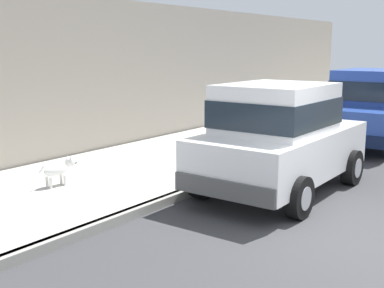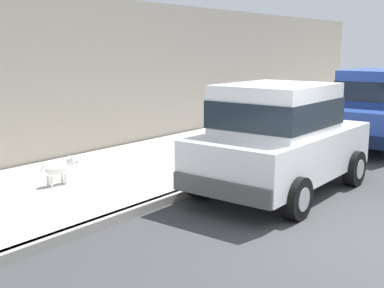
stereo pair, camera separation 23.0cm
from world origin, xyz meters
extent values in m
plane|color=#38383A|center=(0.00, 0.00, 0.00)|extent=(80.00, 80.00, 0.00)
cube|color=gray|center=(-3.20, 0.00, 0.07)|extent=(0.16, 64.00, 0.14)
cube|color=#B7B5AD|center=(-5.00, 0.00, 0.07)|extent=(3.60, 64.00, 0.14)
cube|color=white|center=(-2.10, 1.45, 0.70)|extent=(1.75, 3.71, 0.76)
cube|color=white|center=(-2.10, 1.20, 1.48)|extent=(1.53, 1.91, 0.80)
cube|color=#19232D|center=(-2.10, 1.20, 1.42)|extent=(1.56, 1.95, 0.44)
cube|color=#505050|center=(-2.12, 3.25, 0.46)|extent=(1.69, 0.21, 0.28)
cube|color=#505050|center=(-2.08, -0.35, 0.46)|extent=(1.69, 0.21, 0.28)
cylinder|color=black|center=(-2.97, 2.59, 0.32)|extent=(0.23, 0.64, 0.64)
cylinder|color=#9E9EA3|center=(-2.97, 2.59, 0.32)|extent=(0.24, 0.35, 0.35)
cylinder|color=black|center=(-1.25, 2.60, 0.32)|extent=(0.23, 0.64, 0.64)
cylinder|color=#9E9EA3|center=(-1.25, 2.60, 0.32)|extent=(0.24, 0.35, 0.35)
cylinder|color=black|center=(-2.95, 0.29, 0.32)|extent=(0.23, 0.64, 0.64)
cylinder|color=#9E9EA3|center=(-2.95, 0.29, 0.32)|extent=(0.24, 0.35, 0.35)
cylinder|color=black|center=(-1.23, 0.31, 0.32)|extent=(0.23, 0.64, 0.64)
cylinder|color=#9E9EA3|center=(-1.23, 0.31, 0.32)|extent=(0.24, 0.35, 0.35)
cube|color=#EAEACC|center=(-2.65, 3.27, 0.81)|extent=(0.28, 0.08, 0.14)
cube|color=#EAEACC|center=(-1.58, 3.28, 0.81)|extent=(0.28, 0.08, 0.14)
cube|color=#28479E|center=(-2.19, 6.80, 0.70)|extent=(1.94, 4.55, 0.76)
cube|color=#28479E|center=(-2.19, 6.70, 1.50)|extent=(1.65, 2.15, 0.84)
cube|color=#19232D|center=(-2.19, 6.70, 1.44)|extent=(1.69, 2.19, 0.46)
cube|color=#0E1837|center=(-2.13, 4.60, 0.46)|extent=(1.77, 0.25, 0.28)
cylinder|color=black|center=(-3.14, 8.17, 0.32)|extent=(0.24, 0.65, 0.64)
cylinder|color=#9E9EA3|center=(-3.14, 8.17, 0.32)|extent=(0.25, 0.36, 0.35)
cylinder|color=black|center=(-3.05, 5.38, 0.32)|extent=(0.24, 0.65, 0.64)
cylinder|color=#9E9EA3|center=(-3.05, 5.38, 0.32)|extent=(0.25, 0.36, 0.35)
cube|color=#EAEACC|center=(-2.82, 9.01, 0.81)|extent=(0.28, 0.09, 0.14)
ellipsoid|color=white|center=(-5.07, -1.03, 0.42)|extent=(0.25, 0.46, 0.20)
cylinder|color=white|center=(-5.11, -0.89, 0.23)|extent=(0.05, 0.05, 0.18)
cylinder|color=white|center=(-4.99, -0.90, 0.23)|extent=(0.05, 0.05, 0.18)
cylinder|color=white|center=(-5.14, -1.16, 0.23)|extent=(0.05, 0.05, 0.18)
cylinder|color=white|center=(-5.03, -1.17, 0.23)|extent=(0.05, 0.05, 0.18)
sphere|color=white|center=(-5.04, -0.74, 0.51)|extent=(0.17, 0.17, 0.17)
ellipsoid|color=gray|center=(-5.03, -0.65, 0.49)|extent=(0.08, 0.12, 0.06)
cone|color=white|center=(-5.09, -0.74, 0.59)|extent=(0.06, 0.06, 0.07)
cone|color=white|center=(-4.99, -0.76, 0.59)|extent=(0.06, 0.06, 0.07)
cylinder|color=white|center=(-5.10, -1.29, 0.48)|extent=(0.05, 0.12, 0.13)
cube|color=#9E9384|center=(-7.10, 5.60, 1.79)|extent=(0.50, 20.00, 3.57)
camera|label=1|loc=(1.68, -6.20, 2.46)|focal=46.53mm
camera|label=2|loc=(1.87, -6.06, 2.46)|focal=46.53mm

